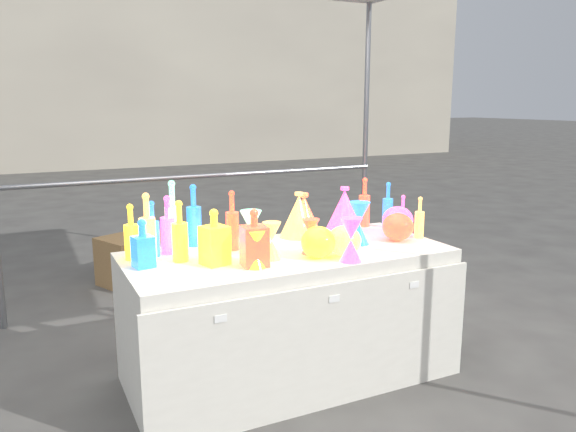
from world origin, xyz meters
name	(u,v)px	position (x,y,z in m)	size (l,w,h in m)	color
ground	(288,375)	(0.00, 0.00, 0.00)	(80.00, 80.00, 0.00)	#5D5B56
display_table	(289,315)	(0.00, -0.01, 0.37)	(1.84, 0.83, 0.75)	silver
background_building	(203,52)	(4.00, 14.00, 3.00)	(14.00, 6.00, 6.00)	beige
cardboard_box_closed	(137,259)	(-0.44, 2.13, 0.21)	(0.58, 0.42, 0.42)	#A77C4B
cardboard_box_flat	(172,272)	(-0.12, 2.17, 0.03)	(0.80, 0.57, 0.07)	#A77C4B
bottle_0	(131,232)	(-0.81, 0.21, 0.90)	(0.08, 0.08, 0.30)	red
bottle_1	(194,215)	(-0.43, 0.35, 0.93)	(0.08, 0.08, 0.36)	#167B34
bottle_2	(232,220)	(-0.27, 0.17, 0.92)	(0.07, 0.07, 0.34)	orange
bottle_3	(168,225)	(-0.61, 0.24, 0.91)	(0.08, 0.08, 0.32)	blue
bottle_4	(147,227)	(-0.74, 0.15, 0.93)	(0.09, 0.09, 0.36)	#147D66
bottle_5	(173,216)	(-0.58, 0.26, 0.95)	(0.09, 0.09, 0.40)	#D92B74
bottle_6	(180,231)	(-0.59, 0.07, 0.91)	(0.08, 0.08, 0.32)	red
bottle_7	(153,229)	(-0.70, 0.22, 0.90)	(0.07, 0.07, 0.30)	#167B34
decanter_0	(214,237)	(-0.45, -0.07, 0.89)	(0.12, 0.12, 0.29)	red
decanter_1	(254,238)	(-0.28, -0.18, 0.90)	(0.13, 0.13, 0.29)	orange
decanter_2	(143,243)	(-0.79, 0.04, 0.87)	(0.10, 0.10, 0.25)	#167B34
hourglass_0	(310,236)	(0.09, -0.11, 0.85)	(0.10, 0.10, 0.20)	orange
hourglass_1	(351,240)	(0.20, -0.33, 0.87)	(0.12, 0.12, 0.23)	blue
hourglass_2	(272,241)	(-0.15, -0.11, 0.85)	(0.10, 0.10, 0.20)	#147D66
hourglass_3	(251,232)	(-0.20, 0.05, 0.87)	(0.12, 0.12, 0.24)	#D92B74
hourglass_4	(256,249)	(-0.29, -0.22, 0.85)	(0.10, 0.10, 0.19)	red
hourglass_5	(359,223)	(0.44, -0.04, 0.88)	(0.13, 0.13, 0.25)	#167B34
globe_0	(318,244)	(0.09, -0.19, 0.83)	(0.19, 0.19, 0.15)	red
globe_1	(344,242)	(0.23, -0.22, 0.82)	(0.18, 0.18, 0.15)	#147D66
globe_2	(398,228)	(0.70, -0.07, 0.83)	(0.19, 0.19, 0.15)	orange
globe_3	(398,222)	(0.81, 0.07, 0.83)	(0.19, 0.19, 0.16)	blue
lampshade_0	(304,215)	(0.25, 0.28, 0.89)	(0.23, 0.23, 0.27)	yellow
lampshade_1	(303,215)	(0.24, 0.28, 0.88)	(0.23, 0.23, 0.27)	yellow
lampshade_2	(344,210)	(0.53, 0.26, 0.90)	(0.25, 0.25, 0.29)	blue
lampshade_3	(299,215)	(0.21, 0.28, 0.89)	(0.24, 0.24, 0.28)	#147D66
bottle_8	(388,205)	(0.86, 0.26, 0.90)	(0.07, 0.07, 0.30)	#167B34
bottle_9	(364,202)	(0.74, 0.35, 0.91)	(0.07, 0.07, 0.33)	orange
bottle_10	(403,214)	(0.85, 0.09, 0.87)	(0.05, 0.05, 0.24)	blue
bottle_11	(420,217)	(0.86, -0.07, 0.88)	(0.06, 0.06, 0.26)	#147D66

